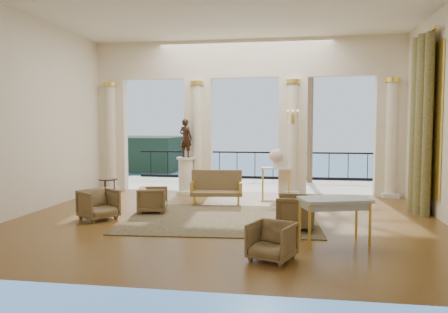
% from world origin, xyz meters
% --- Properties ---
extents(floor, '(9.00, 9.00, 0.00)m').
position_xyz_m(floor, '(0.00, 0.00, 0.00)').
color(floor, '#4A2F11').
rests_on(floor, ground).
extents(room_walls, '(9.00, 9.00, 9.00)m').
position_xyz_m(room_walls, '(0.00, -1.12, 2.88)').
color(room_walls, '#F2E5CB').
rests_on(room_walls, ground).
extents(arcade, '(9.00, 0.56, 4.50)m').
position_xyz_m(arcade, '(-0.00, 3.82, 2.58)').
color(arcade, beige).
rests_on(arcade, ground).
extents(terrace, '(10.00, 3.60, 0.10)m').
position_xyz_m(terrace, '(0.00, 5.80, -0.05)').
color(terrace, beige).
rests_on(terrace, ground).
extents(balustrade, '(9.00, 0.06, 1.03)m').
position_xyz_m(balustrade, '(0.00, 7.40, 0.41)').
color(balustrade, black).
rests_on(balustrade, terrace).
extents(palm_tree, '(2.00, 2.00, 4.50)m').
position_xyz_m(palm_tree, '(2.00, 6.60, 4.09)').
color(palm_tree, '#4C3823').
rests_on(palm_tree, terrace).
extents(headland, '(22.00, 18.00, 6.00)m').
position_xyz_m(headland, '(-30.00, 70.00, -3.00)').
color(headland, black).
rests_on(headland, sea).
extents(sea, '(160.00, 160.00, 0.00)m').
position_xyz_m(sea, '(0.00, 60.00, -6.00)').
color(sea, '#245695').
rests_on(sea, ground).
extents(curtain, '(0.33, 1.40, 4.09)m').
position_xyz_m(curtain, '(4.28, 1.50, 2.02)').
color(curtain, brown).
rests_on(curtain, ground).
extents(window_frame, '(0.04, 1.60, 3.40)m').
position_xyz_m(window_frame, '(4.47, 1.50, 2.10)').
color(window_frame, '#E2C14A').
rests_on(window_frame, room_walls).
extents(wall_sconce, '(0.30, 0.11, 0.33)m').
position_xyz_m(wall_sconce, '(1.40, 3.51, 2.23)').
color(wall_sconce, '#E2C14A').
rests_on(wall_sconce, arcade).
extents(rug, '(4.22, 3.39, 0.02)m').
position_xyz_m(rug, '(-0.08, 0.06, 0.01)').
color(rug, '#2B2D16').
rests_on(rug, ground).
extents(armchair_a, '(0.93, 0.94, 0.71)m').
position_xyz_m(armchair_a, '(-2.66, -0.36, 0.36)').
color(armchair_a, '#4F3B26').
rests_on(armchair_a, ground).
extents(armchair_b, '(0.78, 0.76, 0.63)m').
position_xyz_m(armchair_b, '(1.12, -2.61, 0.31)').
color(armchair_b, '#4F3B26').
rests_on(armchair_b, ground).
extents(armchair_c, '(0.70, 0.75, 0.72)m').
position_xyz_m(armchair_c, '(1.47, -0.53, 0.36)').
color(armchair_c, '#4F3B26').
rests_on(armchair_c, ground).
extents(armchair_d, '(0.70, 0.73, 0.65)m').
position_xyz_m(armchair_d, '(-1.76, 0.55, 0.32)').
color(armchair_d, '#4F3B26').
rests_on(armchair_d, ground).
extents(settee, '(1.36, 0.73, 0.86)m').
position_xyz_m(settee, '(-0.50, 1.87, 0.43)').
color(settee, '#4F3B26').
rests_on(settee, ground).
extents(game_table, '(1.27, 0.92, 0.78)m').
position_xyz_m(game_table, '(2.11, -1.54, 0.70)').
color(game_table, '#96ABBB').
rests_on(game_table, ground).
extents(pedestal, '(0.58, 0.58, 1.07)m').
position_xyz_m(pedestal, '(-1.71, 3.50, 0.52)').
color(pedestal, silver).
rests_on(pedestal, ground).
extents(statue, '(0.48, 0.40, 1.13)m').
position_xyz_m(statue, '(-1.71, 3.50, 1.63)').
color(statue, '#311F16').
rests_on(statue, pedestal).
extents(console_table, '(0.86, 0.38, 0.80)m').
position_xyz_m(console_table, '(0.93, 3.55, 0.66)').
color(console_table, silver).
rests_on(console_table, ground).
extents(urn, '(0.40, 0.40, 0.53)m').
position_xyz_m(urn, '(0.93, 3.55, 1.10)').
color(urn, white).
rests_on(urn, console_table).
extents(side_table, '(0.45, 0.45, 0.73)m').
position_xyz_m(side_table, '(-2.97, 0.84, 0.63)').
color(side_table, black).
rests_on(side_table, ground).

